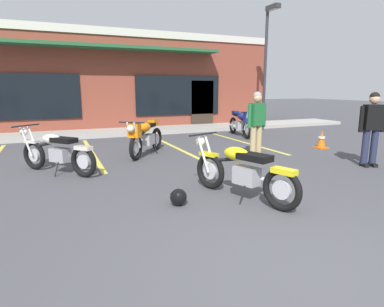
{
  "coord_description": "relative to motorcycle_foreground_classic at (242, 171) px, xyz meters",
  "views": [
    {
      "loc": [
        -2.07,
        -2.18,
        1.75
      ],
      "look_at": [
        0.24,
        3.26,
        0.55
      ],
      "focal_mm": 30.02,
      "sensor_mm": 36.0,
      "label": 1
    }
  ],
  "objects": [
    {
      "name": "ground_plane",
      "position": [
        -0.6,
        1.34,
        -0.46
      ],
      "size": [
        80.0,
        80.0,
        0.0
      ],
      "primitive_type": "plane",
      "color": "#47474C"
    },
    {
      "name": "sidewalk_kerb",
      "position": [
        -0.6,
        8.41,
        -0.39
      ],
      "size": [
        22.0,
        1.8,
        0.14
      ],
      "primitive_type": "cube",
      "color": "#A8A59E",
      "rests_on": "ground_plane"
    },
    {
      "name": "brick_storefront_building",
      "position": [
        -0.6,
        12.31,
        1.6
      ],
      "size": [
        15.24,
        7.02,
        4.12
      ],
      "color": "brown",
      "rests_on": "ground_plane"
    },
    {
      "name": "painted_stall_lines",
      "position": [
        -0.6,
        4.81,
        -0.46
      ],
      "size": [
        7.37,
        4.8,
        0.01
      ],
      "color": "#DBCC4C",
      "rests_on": "ground_plane"
    },
    {
      "name": "motorcycle_foreground_classic",
      "position": [
        0.0,
        0.0,
        0.0
      ],
      "size": [
        1.02,
        2.03,
        0.98
      ],
      "color": "black",
      "rests_on": "ground_plane"
    },
    {
      "name": "motorcycle_red_sportbike",
      "position": [
        -2.71,
        2.88,
        0.0
      ],
      "size": [
        1.56,
        1.73,
        0.98
      ],
      "color": "black",
      "rests_on": "ground_plane"
    },
    {
      "name": "motorcycle_black_cruiser",
      "position": [
        3.63,
        5.92,
        0.07
      ],
      "size": [
        0.76,
        2.1,
        0.98
      ],
      "color": "black",
      "rests_on": "ground_plane"
    },
    {
      "name": "motorcycle_blue_standard",
      "position": [
        -0.54,
        3.92,
        0.07
      ],
      "size": [
        1.5,
        1.78,
        0.98
      ],
      "color": "black",
      "rests_on": "ground_plane"
    },
    {
      "name": "person_by_back_row",
      "position": [
        3.84,
        0.75,
        0.49
      ],
      "size": [
        0.6,
        0.37,
        1.68
      ],
      "color": "black",
      "rests_on": "ground_plane"
    },
    {
      "name": "person_near_building",
      "position": [
        1.98,
        2.51,
        0.49
      ],
      "size": [
        0.61,
        0.33,
        1.68
      ],
      "color": "black",
      "rests_on": "ground_plane"
    },
    {
      "name": "helmet_on_pavement",
      "position": [
        -1.05,
        0.09,
        -0.33
      ],
      "size": [
        0.26,
        0.26,
        0.26
      ],
      "color": "black",
      "rests_on": "ground_plane"
    },
    {
      "name": "traffic_cone",
      "position": [
        4.58,
        2.91,
        -0.2
      ],
      "size": [
        0.34,
        0.34,
        0.53
      ],
      "color": "orange",
      "rests_on": "ground_plane"
    },
    {
      "name": "parking_lot_lamp_post",
      "position": [
        5.59,
        7.2,
        2.77
      ],
      "size": [
        0.24,
        0.76,
        4.99
      ],
      "color": "#2D2D33",
      "rests_on": "ground_plane"
    }
  ]
}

